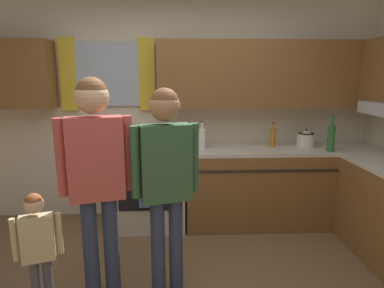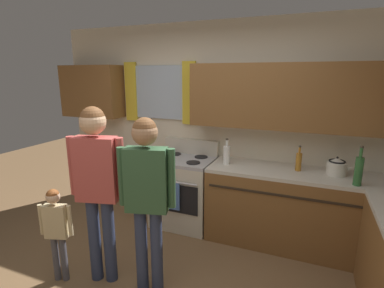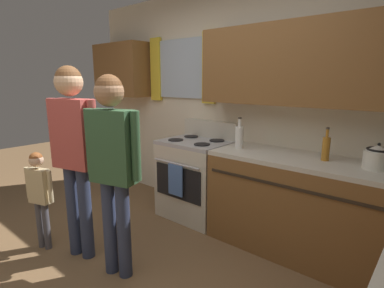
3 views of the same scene
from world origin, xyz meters
The scene contains 10 objects.
back_wall_unit centered at (0.10, 1.82, 1.47)m, with size 4.60×0.42×2.60m.
kitchen_counter_run centered at (1.51, 1.11, 0.45)m, with size 2.23×2.13×0.90m.
stove_oven centered at (-0.33, 1.54, 0.47)m, with size 0.76×0.67×1.10m.
bottle_milk_white centered at (0.25, 1.52, 1.02)m, with size 0.08×0.08×0.31m.
bottle_wine_green centered at (1.62, 1.33, 1.05)m, with size 0.08×0.08×0.39m.
bottle_oil_amber centered at (1.06, 1.58, 1.01)m, with size 0.06×0.06×0.29m.
stovetop_kettle centered at (1.45, 1.58, 1.00)m, with size 0.27×0.20×0.21m.
adult_holding_child centered at (-0.59, 0.22, 1.06)m, with size 0.51×0.25×1.69m.
adult_in_plaid centered at (-0.10, 0.27, 1.02)m, with size 0.49×0.25×1.61m.
small_child centered at (-0.97, 0.05, 0.59)m, with size 0.31×0.15×0.94m.
Camera 2 is at (1.16, -1.78, 1.96)m, focal length 27.56 mm.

